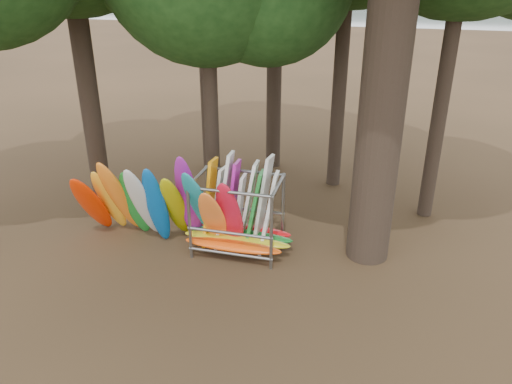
# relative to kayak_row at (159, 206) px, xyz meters

# --- Properties ---
(ground) EXTENTS (120.00, 120.00, 0.00)m
(ground) POSITION_rel_kayak_row_xyz_m (1.78, -0.10, -1.29)
(ground) COLOR #47331E
(ground) RESTS_ON ground
(lake) EXTENTS (160.00, 160.00, 0.00)m
(lake) POSITION_rel_kayak_row_xyz_m (1.78, 59.90, -1.29)
(lake) COLOR gray
(lake) RESTS_ON ground
(kayak_row) EXTENTS (5.07, 2.30, 3.17)m
(kayak_row) POSITION_rel_kayak_row_xyz_m (0.00, 0.00, 0.00)
(kayak_row) COLOR red
(kayak_row) RESTS_ON ground
(storage_rack) EXTENTS (3.19, 1.54, 2.91)m
(storage_rack) POSITION_rel_kayak_row_xyz_m (2.24, 0.35, -0.26)
(storage_rack) COLOR slate
(storage_rack) RESTS_ON ground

